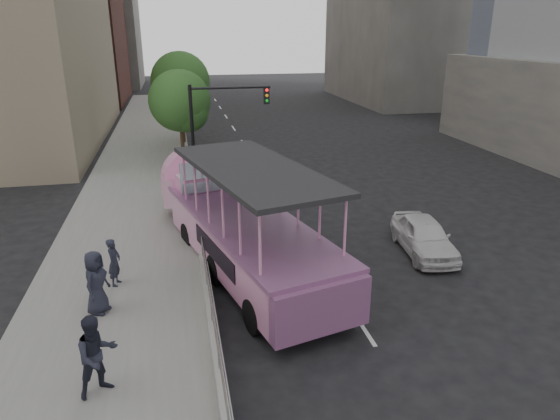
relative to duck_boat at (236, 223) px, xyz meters
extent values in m
plane|color=black|center=(1.87, -2.81, -1.42)|extent=(160.00, 160.00, 0.00)
cube|color=gray|center=(-3.88, 7.19, -1.27)|extent=(5.50, 80.00, 0.30)
cube|color=#B0B0AB|center=(-1.25, -0.81, -0.94)|extent=(0.24, 30.00, 0.36)
cylinder|color=#A1A1A5|center=(-1.25, -8.81, -0.41)|extent=(0.07, 0.07, 0.70)
cylinder|color=#A1A1A5|center=(-1.25, -6.81, -0.41)|extent=(0.07, 0.07, 0.70)
cylinder|color=#A1A1A5|center=(-1.25, -4.81, -0.41)|extent=(0.07, 0.07, 0.70)
cylinder|color=#A1A1A5|center=(-1.25, -2.81, -0.41)|extent=(0.07, 0.07, 0.70)
cylinder|color=#A1A1A5|center=(-1.25, -0.81, -0.41)|extent=(0.07, 0.07, 0.70)
cylinder|color=#A1A1A5|center=(-1.25, 1.19, -0.41)|extent=(0.07, 0.07, 0.70)
cylinder|color=#A1A1A5|center=(-1.25, 3.19, -0.41)|extent=(0.07, 0.07, 0.70)
cylinder|color=#A1A1A5|center=(-1.25, 5.19, -0.41)|extent=(0.07, 0.07, 0.70)
cylinder|color=#A1A1A5|center=(-1.25, 7.19, -0.41)|extent=(0.07, 0.07, 0.70)
cylinder|color=#A1A1A5|center=(-1.25, 9.19, -0.41)|extent=(0.07, 0.07, 0.70)
cylinder|color=#A1A1A5|center=(-1.25, -0.81, -0.41)|extent=(0.06, 22.00, 0.06)
cylinder|color=#A1A1A5|center=(-1.25, -0.81, -0.08)|extent=(0.06, 22.00, 0.06)
cylinder|color=black|center=(-0.08, -4.59, -0.92)|extent=(0.62, 1.06, 1.00)
cylinder|color=black|center=(2.28, -3.98, -0.92)|extent=(0.62, 1.06, 1.00)
cylinder|color=black|center=(-0.85, -1.58, -0.92)|extent=(0.62, 1.06, 1.00)
cylinder|color=black|center=(1.51, -0.97, -0.92)|extent=(0.62, 1.06, 1.00)
cylinder|color=black|center=(-1.62, 1.42, -0.92)|extent=(0.62, 1.06, 1.00)
cylinder|color=black|center=(0.74, 2.03, -0.92)|extent=(0.62, 1.06, 1.00)
cube|color=pink|center=(0.27, -1.06, -0.29)|extent=(4.95, 9.49, 1.39)
cube|color=pink|center=(-1.05, 4.09, -0.01)|extent=(3.22, 2.96, 1.73)
cylinder|color=pink|center=(-1.29, 5.00, 0.32)|extent=(2.72, 1.40, 2.60)
cube|color=#844D7B|center=(1.45, -5.62, -0.29)|extent=(2.78, 1.07, 1.39)
cube|color=#844D7B|center=(0.27, -1.06, 0.47)|extent=(5.16, 9.85, 0.13)
cube|color=#232325|center=(0.38, -1.49, 2.33)|extent=(4.67, 7.81, 0.16)
cube|color=gray|center=(-0.57, 2.21, 1.15)|extent=(2.52, 0.85, 1.16)
cube|color=pink|center=(-0.69, 2.69, 0.82)|extent=(2.64, 1.68, 0.55)
imported|color=silver|center=(6.80, -0.76, -0.76)|extent=(2.02, 4.06, 1.33)
imported|color=#242735|center=(-3.98, -1.57, -0.36)|extent=(0.50, 0.64, 1.53)
imported|color=#242735|center=(-3.83, -6.61, -0.18)|extent=(1.16, 1.08, 1.89)
imported|color=#242735|center=(-4.29, -3.14, -0.20)|extent=(0.90, 1.06, 1.85)
cylinder|color=black|center=(-0.96, 4.67, -0.31)|extent=(0.07, 0.07, 2.23)
cube|color=navy|center=(-0.96, 4.67, 0.63)|extent=(0.22, 0.52, 0.80)
cube|color=silver|center=(-0.93, 4.67, 0.63)|extent=(0.14, 0.34, 0.49)
cylinder|color=black|center=(-1.03, 9.69, 1.18)|extent=(0.18, 0.18, 5.20)
cylinder|color=black|center=(0.97, 9.69, 3.58)|extent=(4.20, 0.12, 0.12)
cube|color=black|center=(2.87, 9.69, 3.13)|extent=(0.28, 0.22, 0.85)
sphere|color=red|center=(2.87, 9.56, 3.43)|extent=(0.16, 0.16, 0.16)
cylinder|color=#3D271B|center=(-1.53, 13.19, 0.12)|extent=(0.22, 0.22, 3.08)
sphere|color=#2A5E25|center=(-1.53, 13.19, 2.54)|extent=(3.52, 3.52, 3.52)
sphere|color=#2A5E25|center=(-1.13, 12.89, 1.99)|extent=(2.42, 2.42, 2.42)
cylinder|color=#3D271B|center=(-1.33, 19.19, 0.31)|extent=(0.22, 0.22, 3.47)
sphere|color=#2A5E25|center=(-1.33, 19.19, 3.04)|extent=(3.97, 3.97, 3.97)
sphere|color=#2A5E25|center=(-0.93, 18.89, 2.42)|extent=(2.73, 2.73, 2.73)
cube|color=gray|center=(-14.13, 61.19, 8.58)|extent=(16.00, 14.00, 20.00)
camera|label=1|loc=(-1.83, -16.17, 6.39)|focal=32.00mm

